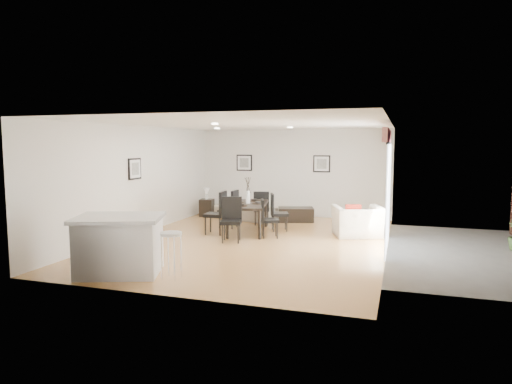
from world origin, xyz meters
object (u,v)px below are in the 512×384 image
(dining_chair_wnear, at_px, (219,210))
(bar_stool, at_px, (171,239))
(armchair, at_px, (358,221))
(kitchen_island, at_px, (120,245))
(dining_table, at_px, (248,206))
(dining_chair_efar, at_px, (276,210))
(sofa, at_px, (245,210))
(dining_chair_foot, at_px, (262,206))
(coffee_table, at_px, (296,214))
(dining_chair_wfar, at_px, (231,207))
(side_table, at_px, (207,208))
(dining_chair_enear, at_px, (267,216))
(dining_chair_head, at_px, (231,217))

(dining_chair_wnear, height_order, bar_stool, dining_chair_wnear)
(armchair, bearing_deg, kitchen_island, 31.41)
(dining_table, distance_m, dining_chair_wnear, 0.77)
(armchair, xyz_separation_m, dining_chair_efar, (-2.09, 0.10, 0.18))
(armchair, relative_size, dining_chair_wnear, 1.06)
(sofa, bearing_deg, dining_table, 133.15)
(dining_chair_foot, relative_size, coffee_table, 0.94)
(dining_chair_wfar, xyz_separation_m, dining_chair_efar, (1.27, -0.03, -0.02))
(sofa, height_order, side_table, sofa)
(dining_chair_wnear, distance_m, dining_chair_foot, 1.68)
(dining_chair_efar, bearing_deg, dining_chair_foot, 21.41)
(dining_chair_foot, bearing_deg, sofa, -60.46)
(dining_table, height_order, dining_chair_foot, dining_chair_foot)
(dining_chair_wnear, height_order, dining_chair_enear, dining_chair_wnear)
(sofa, height_order, coffee_table, sofa)
(dining_chair_enear, height_order, coffee_table, dining_chair_enear)
(sofa, bearing_deg, coffee_table, -154.77)
(dining_chair_wnear, xyz_separation_m, dining_chair_efar, (1.26, 0.86, -0.06))
(kitchen_island, bearing_deg, dining_chair_head, 54.04)
(kitchen_island, bearing_deg, dining_chair_wnear, 65.67)
(dining_table, bearing_deg, coffee_table, 56.70)
(dining_chair_foot, distance_m, kitchen_island, 5.41)
(sofa, relative_size, kitchen_island, 1.10)
(dining_chair_efar, relative_size, side_table, 1.83)
(dining_table, relative_size, side_table, 3.61)
(sofa, distance_m, dining_chair_head, 3.12)
(dining_chair_wnear, bearing_deg, dining_chair_enear, 84.13)
(sofa, relative_size, dining_chair_enear, 2.07)
(dining_table, distance_m, side_table, 2.96)
(dining_chair_head, bearing_deg, dining_chair_foot, 74.18)
(side_table, bearing_deg, bar_stool, -71.03)
(sofa, xyz_separation_m, kitchen_island, (-0.18, -6.13, 0.23))
(bar_stool, bearing_deg, dining_chair_wfar, 98.75)
(dining_chair_wnear, xyz_separation_m, dining_chair_foot, (0.64, 1.56, -0.07))
(sofa, relative_size, dining_chair_foot, 2.02)
(coffee_table, bearing_deg, dining_chair_efar, -112.53)
(sofa, relative_size, bar_stool, 2.42)
(armchair, distance_m, kitchen_island, 5.82)
(sofa, bearing_deg, dining_chair_enear, 142.06)
(dining_chair_wnear, height_order, side_table, dining_chair_wnear)
(dining_chair_enear, xyz_separation_m, dining_chair_efar, (-0.00, 0.90, 0.03))
(dining_chair_efar, bearing_deg, kitchen_island, 141.25)
(coffee_table, xyz_separation_m, kitchen_island, (-1.71, -6.21, 0.31))
(sofa, height_order, kitchen_island, kitchen_island)
(dining_chair_wfar, distance_m, dining_chair_enear, 1.57)
(dining_table, bearing_deg, bar_stool, -100.42)
(bar_stool, bearing_deg, coffee_table, 83.51)
(dining_chair_wfar, bearing_deg, sofa, -175.76)
(armchair, xyz_separation_m, dining_table, (-2.73, -0.32, 0.30))
(side_table, bearing_deg, coffee_table, -1.44)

